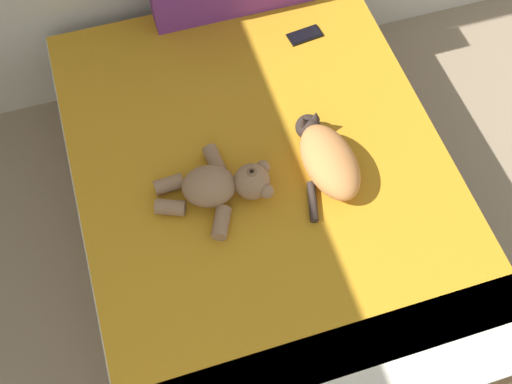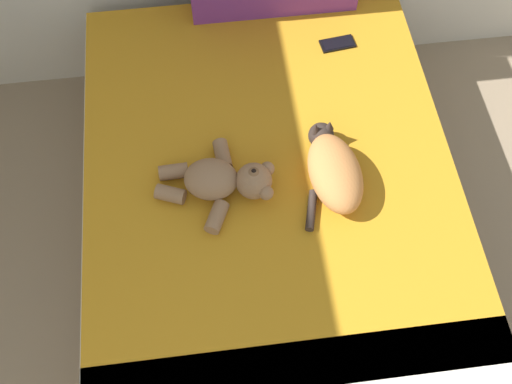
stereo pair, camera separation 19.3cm
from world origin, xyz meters
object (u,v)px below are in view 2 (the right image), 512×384
at_px(teddy_bear, 223,180).
at_px(cell_phone, 337,44).
at_px(cat, 333,169).
at_px(bed, 269,205).

relative_size(teddy_bear, cell_phone, 2.90).
bearing_deg(cat, teddy_bear, 178.84).
xyz_separation_m(cat, teddy_bear, (-0.41, 0.01, -0.01)).
height_order(cat, teddy_bear, cat).
height_order(cat, cell_phone, cat).
height_order(bed, teddy_bear, teddy_bear).
xyz_separation_m(teddy_bear, cell_phone, (0.56, 0.66, -0.06)).
bearing_deg(teddy_bear, cat, -1.16).
relative_size(cat, teddy_bear, 0.95).
bearing_deg(bed, cell_phone, 58.25).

